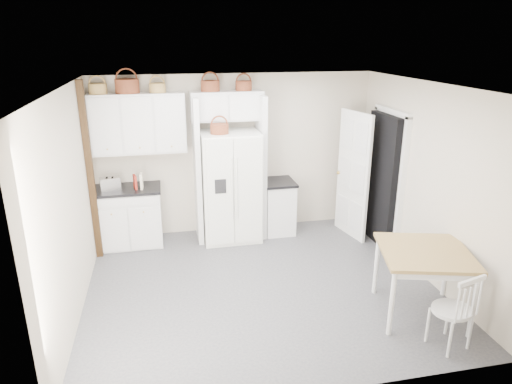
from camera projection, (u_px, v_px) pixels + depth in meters
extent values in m
plane|color=#3B3B43|center=(261.00, 285.00, 6.07)|extent=(4.50, 4.50, 0.00)
plane|color=white|center=(262.00, 86.00, 5.23)|extent=(4.50, 4.50, 0.00)
plane|color=#BDB9A3|center=(236.00, 154.00, 7.50)|extent=(4.50, 0.00, 4.50)
plane|color=#BDB9A3|center=(70.00, 206.00, 5.22)|extent=(0.00, 4.00, 4.00)
plane|color=#BDB9A3|center=(426.00, 182.00, 6.08)|extent=(0.00, 4.00, 4.00)
cube|color=white|center=(231.00, 186.00, 7.26)|extent=(0.91, 0.73, 1.76)
cube|color=white|center=(130.00, 217.00, 7.16)|extent=(0.97, 0.61, 0.90)
cube|color=white|center=(278.00, 207.00, 7.63)|extent=(0.48, 0.58, 0.85)
cube|color=olive|center=(421.00, 282.00, 5.34)|extent=(1.21, 1.21, 0.83)
cube|color=white|center=(452.00, 310.00, 4.76)|extent=(0.52, 0.49, 0.87)
cube|color=black|center=(127.00, 189.00, 7.01)|extent=(1.01, 0.65, 0.04)
cube|color=black|center=(278.00, 182.00, 7.49)|extent=(0.52, 0.62, 0.04)
cube|color=silver|center=(110.00, 184.00, 6.86)|extent=(0.32, 0.23, 0.20)
cube|color=maroon|center=(135.00, 182.00, 6.92)|extent=(0.07, 0.15, 0.22)
cube|color=#F4E6C1|center=(142.00, 181.00, 6.94)|extent=(0.04, 0.16, 0.24)
cylinder|color=olive|center=(98.00, 89.00, 6.59)|extent=(0.26, 0.26, 0.15)
cylinder|color=#533018|center=(127.00, 86.00, 6.66)|extent=(0.35, 0.35, 0.20)
cylinder|color=olive|center=(157.00, 88.00, 6.75)|extent=(0.24, 0.24, 0.14)
cylinder|color=#533018|center=(210.00, 86.00, 6.90)|extent=(0.29, 0.29, 0.16)
cylinder|color=#533018|center=(244.00, 86.00, 7.00)|extent=(0.26, 0.26, 0.15)
cylinder|color=#533018|center=(219.00, 129.00, 6.82)|extent=(0.28, 0.28, 0.15)
cube|color=white|center=(139.00, 123.00, 6.86)|extent=(1.40, 0.34, 0.90)
cube|color=white|center=(227.00, 106.00, 7.05)|extent=(1.12, 0.34, 0.45)
cube|color=white|center=(197.00, 170.00, 7.15)|extent=(0.08, 0.60, 2.30)
cube|color=white|center=(261.00, 167.00, 7.34)|extent=(0.08, 0.60, 2.30)
cube|color=black|center=(90.00, 173.00, 6.48)|extent=(0.09, 0.09, 2.60)
cube|color=black|center=(383.00, 180.00, 7.08)|extent=(0.18, 0.85, 2.05)
cube|color=white|center=(353.00, 175.00, 7.32)|extent=(0.21, 0.79, 2.05)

